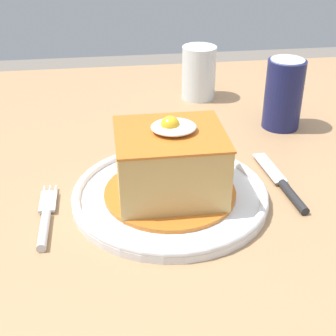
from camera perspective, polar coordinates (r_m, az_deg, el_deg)
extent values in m
cube|color=#A87F56|center=(0.78, 2.80, -0.73)|extent=(1.28, 0.98, 0.04)
cylinder|color=white|center=(0.68, 0.23, -3.39)|extent=(0.27, 0.27, 0.01)
torus|color=white|center=(0.68, 0.23, -2.86)|extent=(0.27, 0.27, 0.01)
cylinder|color=#C66B23|center=(0.68, 0.23, -2.82)|extent=(0.18, 0.18, 0.01)
cube|color=tan|center=(0.65, 0.24, 0.53)|extent=(0.14, 0.12, 0.08)
cube|color=#C66B23|center=(0.63, 0.25, 4.00)|extent=(0.14, 0.13, 0.00)
ellipsoid|color=white|center=(0.63, 0.66, 4.77)|extent=(0.06, 0.05, 0.01)
sphere|color=yellow|center=(0.63, 0.25, 4.95)|extent=(0.02, 0.02, 0.02)
cylinder|color=silver|center=(0.64, -14.14, -6.94)|extent=(0.01, 0.08, 0.01)
cube|color=silver|center=(0.69, -13.69, -3.75)|extent=(0.02, 0.05, 0.00)
cylinder|color=silver|center=(0.71, -12.89, -2.60)|extent=(0.00, 0.03, 0.00)
cylinder|color=silver|center=(0.71, -13.53, -2.64)|extent=(0.00, 0.03, 0.00)
cylinder|color=silver|center=(0.71, -14.17, -2.68)|extent=(0.00, 0.03, 0.00)
cylinder|color=#262628|center=(0.70, 14.26, -3.24)|extent=(0.02, 0.08, 0.01)
cube|color=silver|center=(0.76, 11.65, 0.04)|extent=(0.03, 0.09, 0.00)
cylinder|color=#191E51|center=(0.89, 13.21, 8.27)|extent=(0.07, 0.07, 0.12)
cylinder|color=silver|center=(0.87, 13.68, 12.05)|extent=(0.06, 0.06, 0.00)
cylinder|color=gold|center=(1.01, 3.54, 9.68)|extent=(0.06, 0.06, 0.06)
cylinder|color=silver|center=(1.01, 3.58, 10.94)|extent=(0.07, 0.07, 0.10)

